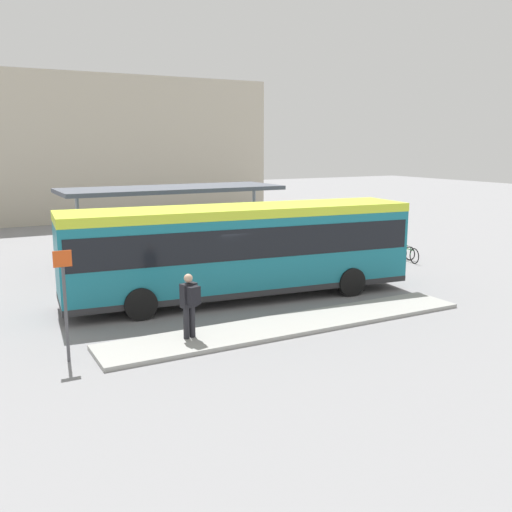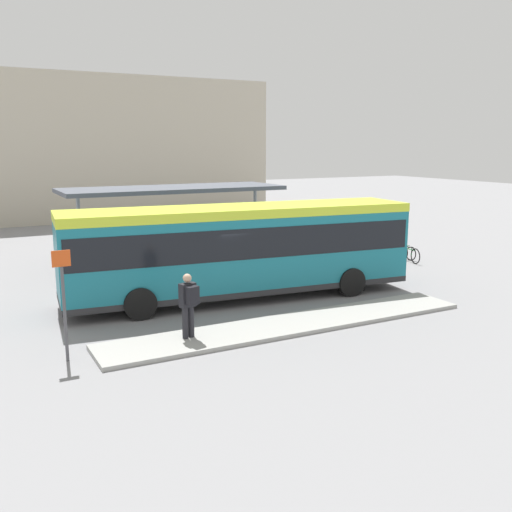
% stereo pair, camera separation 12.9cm
% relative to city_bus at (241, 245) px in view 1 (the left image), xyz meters
% --- Properties ---
extents(ground_plane, '(120.00, 120.00, 0.00)m').
position_rel_city_bus_xyz_m(ground_plane, '(-0.01, 0.00, -1.88)').
color(ground_plane, gray).
extents(curb_island, '(11.61, 1.80, 0.12)m').
position_rel_city_bus_xyz_m(curb_island, '(-0.06, -3.54, -1.82)').
color(curb_island, '#9E9E99').
rests_on(curb_island, ground_plane).
extents(city_bus, '(12.27, 3.71, 3.23)m').
position_rel_city_bus_xyz_m(city_bus, '(0.00, 0.00, 0.00)').
color(city_bus, '#197284').
rests_on(city_bus, ground_plane).
extents(pedestrian_waiting, '(0.48, 0.53, 1.78)m').
position_rel_city_bus_xyz_m(pedestrian_waiting, '(-3.26, -3.41, -0.74)').
color(pedestrian_waiting, '#232328').
rests_on(pedestrian_waiting, curb_island).
extents(bicycle_green, '(0.48, 1.67, 0.73)m').
position_rel_city_bus_xyz_m(bicycle_green, '(9.64, 2.06, -1.52)').
color(bicycle_green, black).
rests_on(bicycle_green, ground_plane).
extents(bicycle_yellow, '(0.48, 1.52, 0.66)m').
position_rel_city_bus_xyz_m(bicycle_yellow, '(9.90, 2.72, -1.55)').
color(bicycle_yellow, black).
rests_on(bicycle_yellow, ground_plane).
extents(bicycle_blue, '(0.48, 1.68, 0.73)m').
position_rel_city_bus_xyz_m(bicycle_blue, '(9.88, 3.38, -1.52)').
color(bicycle_blue, black).
rests_on(bicycle_blue, ground_plane).
extents(station_shelter, '(9.84, 3.48, 3.43)m').
position_rel_city_bus_xyz_m(station_shelter, '(0.13, 7.13, 1.41)').
color(station_shelter, '#4C515B').
rests_on(station_shelter, ground_plane).
extents(potted_planter_near_shelter, '(0.82, 0.82, 1.27)m').
position_rel_city_bus_xyz_m(potted_planter_near_shelter, '(-3.12, 4.45, -1.22)').
color(potted_planter_near_shelter, slate).
rests_on(potted_planter_near_shelter, ground_plane).
extents(potted_planter_far_side, '(0.91, 0.91, 1.44)m').
position_rel_city_bus_xyz_m(potted_planter_far_side, '(4.06, 4.65, -1.13)').
color(potted_planter_far_side, slate).
rests_on(potted_planter_far_side, ground_plane).
extents(platform_sign, '(0.44, 0.08, 2.80)m').
position_rel_city_bus_xyz_m(platform_sign, '(-6.45, -3.27, -0.33)').
color(platform_sign, '#4C4C51').
rests_on(platform_sign, ground_plane).
extents(station_building, '(25.81, 13.59, 10.06)m').
position_rel_city_bus_xyz_m(station_building, '(0.52, 29.39, 3.15)').
color(station_building, '#BCB29E').
rests_on(station_building, ground_plane).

